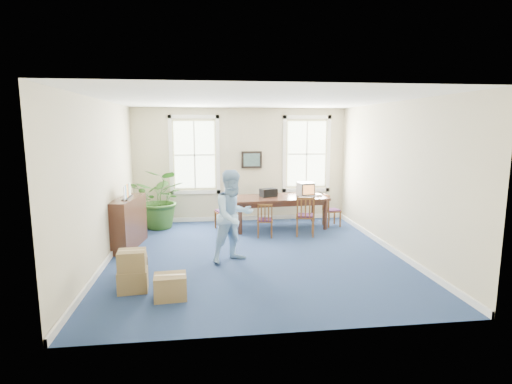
{
  "coord_description": "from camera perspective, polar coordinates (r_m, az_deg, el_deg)",
  "views": [
    {
      "loc": [
        -0.98,
        -8.03,
        2.67
      ],
      "look_at": [
        0.1,
        0.6,
        1.25
      ],
      "focal_mm": 28.0,
      "sensor_mm": 36.0,
      "label": 1
    }
  ],
  "objects": [
    {
      "name": "cardboard_boxes",
      "position": [
        7.0,
        -15.63,
        -10.33
      ],
      "size": [
        1.4,
        1.4,
        0.73
      ],
      "primitive_type": null,
      "rotation": [
        0.0,
        0.0,
        0.11
      ],
      "color": "olive",
      "rests_on": "ground"
    },
    {
      "name": "ceiling",
      "position": [
        8.11,
        -0.18,
        13.01
      ],
      "size": [
        6.5,
        6.5,
        0.0
      ],
      "primitive_type": "plane",
      "rotation": [
        3.14,
        0.0,
        0.0
      ],
      "color": "white",
      "rests_on": "ground"
    },
    {
      "name": "man",
      "position": [
        7.94,
        -3.23,
        -3.46
      ],
      "size": [
        1.13,
        1.05,
        1.84
      ],
      "primitive_type": "imported",
      "rotation": [
        0.0,
        0.0,
        0.5
      ],
      "color": "#9EC9F1",
      "rests_on": "ground"
    },
    {
      "name": "chair_near_left",
      "position": [
        9.8,
        1.28,
        -3.98
      ],
      "size": [
        0.43,
        0.43,
        0.85
      ],
      "primitive_type": null,
      "rotation": [
        0.0,
        0.0,
        3.0
      ],
      "color": "brown",
      "rests_on": "ground"
    },
    {
      "name": "equipment_bag",
      "position": [
        10.6,
        1.78,
        -0.08
      ],
      "size": [
        0.49,
        0.4,
        0.21
      ],
      "primitive_type": "cube",
      "rotation": [
        0.0,
        0.0,
        0.34
      ],
      "color": "black",
      "rests_on": "conference_table"
    },
    {
      "name": "window_right",
      "position": [
        11.65,
        7.23,
        5.41
      ],
      "size": [
        1.4,
        0.12,
        2.2
      ],
      "primitive_type": null,
      "color": "white",
      "rests_on": "ground"
    },
    {
      "name": "baseboard_left",
      "position": [
        8.68,
        -20.27,
        -8.83
      ],
      "size": [
        0.04,
        6.5,
        0.12
      ],
      "primitive_type": "cube",
      "color": "white",
      "rests_on": "ground"
    },
    {
      "name": "game_console",
      "position": [
        10.85,
        8.88,
        -0.41
      ],
      "size": [
        0.19,
        0.22,
        0.05
      ],
      "primitive_type": "cube",
      "rotation": [
        0.0,
        0.0,
        0.21
      ],
      "color": "white",
      "rests_on": "conference_table"
    },
    {
      "name": "baseboard_right",
      "position": [
        9.33,
        18.42,
        -7.47
      ],
      "size": [
        0.04,
        6.5,
        0.12
      ],
      "primitive_type": "cube",
      "color": "white",
      "rests_on": "ground"
    },
    {
      "name": "credenza",
      "position": [
        9.4,
        -17.84,
        -4.14
      ],
      "size": [
        0.63,
        1.48,
        1.13
      ],
      "primitive_type": "cube",
      "rotation": [
        0.0,
        0.0,
        -0.16
      ],
      "color": "#422317",
      "rests_on": "ground"
    },
    {
      "name": "brochure_rack",
      "position": [
        9.26,
        -17.94,
        0.25
      ],
      "size": [
        0.37,
        0.74,
        0.33
      ],
      "primitive_type": null,
      "rotation": [
        0.0,
        0.0,
        -0.35
      ],
      "color": "#99999E",
      "rests_on": "credenza"
    },
    {
      "name": "wall_back",
      "position": [
        11.38,
        -2.16,
        3.87
      ],
      "size": [
        6.5,
        0.0,
        6.5
      ],
      "primitive_type": "plane",
      "rotation": [
        1.57,
        0.0,
        0.0
      ],
      "color": "beige",
      "rests_on": "ground"
    },
    {
      "name": "wall_front",
      "position": [
        5.0,
        4.35,
        -3.13
      ],
      "size": [
        6.5,
        0.0,
        6.5
      ],
      "primitive_type": "plane",
      "rotation": [
        -1.57,
        0.0,
        0.0
      ],
      "color": "beige",
      "rests_on": "ground"
    },
    {
      "name": "wall_right",
      "position": [
        9.03,
        19.1,
        1.95
      ],
      "size": [
        0.0,
        6.5,
        6.5
      ],
      "primitive_type": "plane",
      "rotation": [
        1.57,
        0.0,
        -1.57
      ],
      "color": "beige",
      "rests_on": "ground"
    },
    {
      "name": "wall_picture",
      "position": [
        11.34,
        -0.63,
        4.62
      ],
      "size": [
        0.58,
        0.06,
        0.48
      ],
      "primitive_type": null,
      "color": "black",
      "rests_on": "ground"
    },
    {
      "name": "chair_end_right",
      "position": [
        11.04,
        10.79,
        -2.54
      ],
      "size": [
        0.45,
        0.45,
        0.88
      ],
      "primitive_type": null,
      "rotation": [
        0.0,
        0.0,
        1.73
      ],
      "color": "brown",
      "rests_on": "ground"
    },
    {
      "name": "chair_end_left",
      "position": [
        10.52,
        -4.55,
        -2.72
      ],
      "size": [
        0.54,
        0.54,
        0.98
      ],
      "primitive_type": null,
      "rotation": [
        0.0,
        0.0,
        -1.29
      ],
      "color": "brown",
      "rests_on": "ground"
    },
    {
      "name": "conference_table",
      "position": [
        10.69,
        3.3,
        -2.89
      ],
      "size": [
        2.56,
        1.34,
        0.84
      ],
      "primitive_type": null,
      "rotation": [
        0.0,
        0.0,
        0.09
      ],
      "color": "#422317",
      "rests_on": "ground"
    },
    {
      "name": "wall_left",
      "position": [
        8.35,
        -21.07,
        1.28
      ],
      "size": [
        0.0,
        6.5,
        6.5
      ],
      "primitive_type": "plane",
      "rotation": [
        1.57,
        0.0,
        1.57
      ],
      "color": "beige",
      "rests_on": "ground"
    },
    {
      "name": "window_left",
      "position": [
        11.29,
        -8.77,
        5.26
      ],
      "size": [
        1.4,
        0.12,
        2.2
      ],
      "primitive_type": null,
      "color": "white",
      "rests_on": "ground"
    },
    {
      "name": "potted_plant",
      "position": [
        10.86,
        -13.41,
        -0.94
      ],
      "size": [
        1.73,
        1.61,
        1.59
      ],
      "primitive_type": "imported",
      "rotation": [
        0.0,
        0.0,
        -0.3
      ],
      "color": "#2E581E",
      "rests_on": "ground"
    },
    {
      "name": "floor",
      "position": [
        8.52,
        -0.17,
        -8.99
      ],
      "size": [
        6.5,
        6.5,
        0.0
      ],
      "primitive_type": "plane",
      "color": "navy",
      "rests_on": "ground"
    },
    {
      "name": "crt_tv",
      "position": [
        10.79,
        7.1,
        0.42
      ],
      "size": [
        0.46,
        0.49,
        0.36
      ],
      "primitive_type": null,
      "rotation": [
        0.0,
        0.0,
        0.16
      ],
      "color": "#B7B7BC",
      "rests_on": "conference_table"
    },
    {
      "name": "baseboard_back",
      "position": [
        11.59,
        -2.1,
        -3.74
      ],
      "size": [
        6.0,
        0.04,
        0.12
      ],
      "primitive_type": "cube",
      "color": "white",
      "rests_on": "ground"
    },
    {
      "name": "chair_near_right",
      "position": [
        9.98,
        7.04,
        -3.36
      ],
      "size": [
        0.54,
        0.54,
        1.0
      ],
      "primitive_type": null,
      "rotation": [
        0.0,
        0.0,
        2.91
      ],
      "color": "brown",
      "rests_on": "ground"
    }
  ]
}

